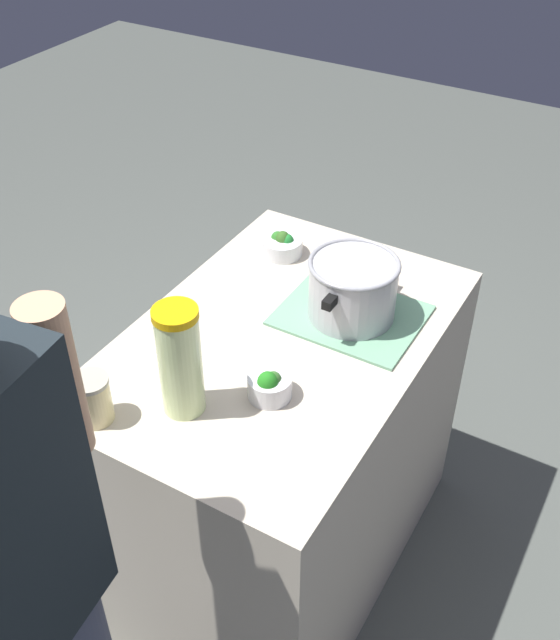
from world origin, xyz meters
name	(u,v)px	position (x,y,z in m)	size (l,w,h in m)	color
ground_plane	(280,545)	(0.00, 0.00, 0.00)	(8.00, 8.00, 0.00)	#525650
counter_slab	(280,453)	(0.00, 0.00, 0.43)	(1.04, 0.70, 0.87)	beige
dish_cloth	(351,315)	(-0.16, 0.12, 0.87)	(0.29, 0.35, 0.01)	#73A985
cooking_pot	(353,288)	(-0.16, 0.12, 0.96)	(0.30, 0.23, 0.16)	#B7B7BC
lemonade_pitcher	(180,361)	(0.32, -0.06, 1.00)	(0.10, 0.10, 0.27)	#DBF1A5
mason_jar	(93,399)	(0.45, -0.20, 0.93)	(0.08, 0.08, 0.11)	beige
broccoli_bowl_front	(282,245)	(-0.33, -0.18, 0.90)	(0.12, 0.12, 0.07)	silver
broccoli_bowl_center	(270,385)	(0.20, 0.09, 0.90)	(0.10, 0.10, 0.08)	silver
person_cook	(8,609)	(0.88, -0.02, 0.88)	(0.50, 0.24, 1.59)	#484E64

